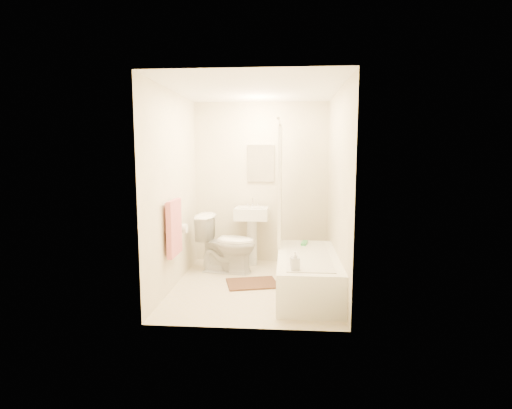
# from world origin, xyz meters

# --- Properties ---
(floor) EXTENTS (2.40, 2.40, 0.00)m
(floor) POSITION_xyz_m (0.00, 0.00, 0.00)
(floor) COLOR beige
(floor) RESTS_ON ground
(ceiling) EXTENTS (2.40, 2.40, 0.00)m
(ceiling) POSITION_xyz_m (0.00, 0.00, 2.40)
(ceiling) COLOR white
(ceiling) RESTS_ON ground
(wall_back) EXTENTS (2.00, 0.02, 2.40)m
(wall_back) POSITION_xyz_m (0.00, 1.20, 1.20)
(wall_back) COLOR beige
(wall_back) RESTS_ON ground
(wall_left) EXTENTS (0.02, 2.40, 2.40)m
(wall_left) POSITION_xyz_m (-1.00, 0.00, 1.20)
(wall_left) COLOR beige
(wall_left) RESTS_ON ground
(wall_right) EXTENTS (0.02, 2.40, 2.40)m
(wall_right) POSITION_xyz_m (1.00, 0.00, 1.20)
(wall_right) COLOR beige
(wall_right) RESTS_ON ground
(mirror) EXTENTS (0.40, 0.03, 0.55)m
(mirror) POSITION_xyz_m (0.00, 1.18, 1.50)
(mirror) COLOR white
(mirror) RESTS_ON wall_back
(curtain_rod) EXTENTS (0.03, 1.70, 0.03)m
(curtain_rod) POSITION_xyz_m (0.30, 0.10, 2.00)
(curtain_rod) COLOR silver
(curtain_rod) RESTS_ON wall_back
(shower_curtain) EXTENTS (0.04, 0.80, 1.55)m
(shower_curtain) POSITION_xyz_m (0.30, 0.50, 1.22)
(shower_curtain) COLOR silver
(shower_curtain) RESTS_ON curtain_rod
(towel_bar) EXTENTS (0.02, 0.60, 0.02)m
(towel_bar) POSITION_xyz_m (-0.96, -0.25, 1.10)
(towel_bar) COLOR silver
(towel_bar) RESTS_ON wall_left
(towel) EXTENTS (0.06, 0.45, 0.66)m
(towel) POSITION_xyz_m (-0.93, -0.25, 0.78)
(towel) COLOR #CC7266
(towel) RESTS_ON towel_bar
(toilet_paper) EXTENTS (0.11, 0.12, 0.12)m
(toilet_paper) POSITION_xyz_m (-0.93, 0.12, 0.70)
(toilet_paper) COLOR white
(toilet_paper) RESTS_ON wall_left
(toilet) EXTENTS (0.86, 0.55, 0.80)m
(toilet) POSITION_xyz_m (-0.43, 0.60, 0.40)
(toilet) COLOR white
(toilet) RESTS_ON floor
(sink) EXTENTS (0.49, 0.40, 0.94)m
(sink) POSITION_xyz_m (-0.12, 0.95, 0.47)
(sink) COLOR white
(sink) RESTS_ON floor
(bathtub) EXTENTS (0.70, 1.61, 0.45)m
(bathtub) POSITION_xyz_m (0.65, -0.16, 0.23)
(bathtub) COLOR white
(bathtub) RESTS_ON floor
(bath_mat) EXTENTS (0.72, 0.61, 0.02)m
(bath_mat) POSITION_xyz_m (-0.04, 0.08, 0.01)
(bath_mat) COLOR #50271B
(bath_mat) RESTS_ON floor
(soap_bottle) EXTENTS (0.10, 0.11, 0.20)m
(soap_bottle) POSITION_xyz_m (0.48, -0.77, 0.55)
(soap_bottle) COLOR silver
(soap_bottle) RESTS_ON bathtub
(scrub_brush) EXTENTS (0.10, 0.23, 0.04)m
(scrub_brush) POSITION_xyz_m (0.63, 0.38, 0.47)
(scrub_brush) COLOR green
(scrub_brush) RESTS_ON bathtub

